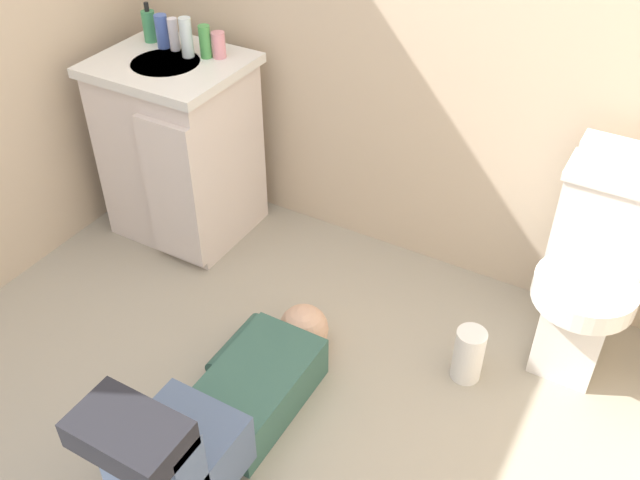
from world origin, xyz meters
The scene contains 13 objects.
ground_plane centered at (0.00, 0.00, -0.02)m, with size 3.08×3.15×0.04m, color #A19883.
toilet centered at (0.89, 0.82, 0.37)m, with size 0.36×0.46×0.75m.
vanity_cabinet centered at (-0.87, 0.74, 0.42)m, with size 0.60×0.53×0.82m.
faucet centered at (-0.87, 0.89, 0.87)m, with size 0.02×0.02×0.10m, color silver.
person_plumber centered at (0.00, -0.18, 0.18)m, with size 0.39×1.06×0.52m.
tissue_box centered at (0.85, 0.91, 0.80)m, with size 0.22×0.11×0.10m, color silver.
soap_dispenser centered at (-1.06, 0.87, 0.89)m, with size 0.06×0.06×0.17m.
bottle_blue centered at (-0.98, 0.84, 0.89)m, with size 0.05×0.05×0.14m, color #4562B5.
bottle_white centered at (-0.92, 0.84, 0.89)m, with size 0.04×0.04×0.13m, color white.
bottle_clear centered at (-0.83, 0.82, 0.90)m, with size 0.05×0.05×0.16m, color silver.
bottle_green centered at (-0.76, 0.85, 0.89)m, with size 0.05×0.05×0.13m, color #459849.
bottle_pink centered at (-0.71, 0.87, 0.87)m, with size 0.06×0.06×0.10m, color pink.
paper_towel_roll centered at (0.59, 0.50, 0.11)m, with size 0.11×0.11×0.22m, color white.
Camera 1 is at (0.99, -1.28, 2.00)m, focal length 39.48 mm.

